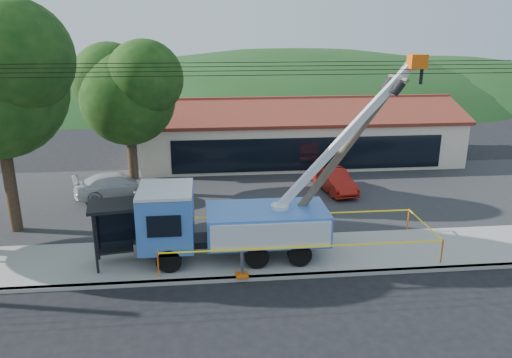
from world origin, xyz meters
The scene contains 16 objects.
ground centered at (0.00, 0.00, 0.00)m, with size 120.00×120.00×0.00m, color black.
curb centered at (0.00, 2.10, 0.07)m, with size 60.00×0.25×0.15m, color #A4A39A.
sidewalk centered at (0.00, 4.00, 0.07)m, with size 60.00×4.00×0.15m, color #A4A39A.
parking_lot centered at (0.00, 12.00, 0.05)m, with size 60.00×12.00×0.10m, color #28282B.
strip_mall centered at (4.00, 19.98, 1.88)m, with size 22.50×8.53×4.67m.
tree_lot centered at (-7.00, 13.00, 6.21)m, with size 6.30×5.60×8.94m.
hill_west centered at (-15.00, 55.00, 0.00)m, with size 78.40×56.00×28.00m, color #1A3C15.
hill_center centered at (10.00, 55.00, 0.00)m, with size 89.60×64.00×32.00m, color #1A3C15.
hill_east centered at (30.00, 55.00, 0.00)m, with size 72.80×52.00×26.00m, color #1A3C15.
utility_truck centered at (-1.90, 3.99, 1.83)m, with size 11.59×4.23×8.37m.
leaning_pole centered at (3.00, 4.30, 4.64)m, with size 6.06×1.94×8.31m.
bus_shelter centered at (-6.17, 3.99, 2.09)m, with size 2.97×2.10×2.64m.
caution_tape centered at (1.04, 4.26, 0.93)m, with size 11.65×3.62×1.05m.
car_silver centered at (-5.92, 11.01, 0.00)m, with size 1.62×4.03×1.37m, color silver.
car_red centered at (4.78, 12.16, 0.00)m, with size 1.41×4.05×1.33m, color maroon.
car_white centered at (-7.92, 12.52, 0.00)m, with size 1.94×4.77×1.39m, color silver.
Camera 1 is at (-2.72, -15.42, 9.69)m, focal length 35.00 mm.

